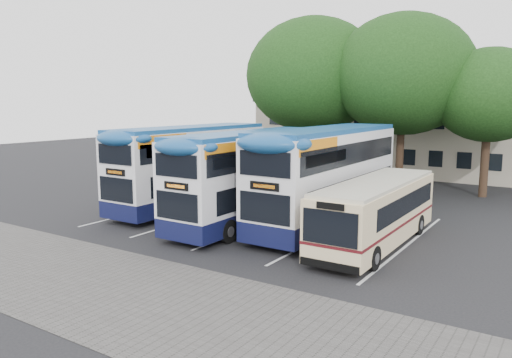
{
  "coord_description": "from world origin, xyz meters",
  "views": [
    {
      "loc": [
        8.89,
        -15.2,
        5.86
      ],
      "look_at": [
        -4.25,
        5.0,
        2.14
      ],
      "focal_mm": 35.0,
      "sensor_mm": 36.0,
      "label": 1
    }
  ],
  "objects_px": {
    "tree_right": "(489,95)",
    "bus_dd_right": "(328,172)",
    "tree_left": "(313,75)",
    "bus_dd_mid": "(252,173)",
    "bus_single": "(377,209)",
    "tree_mid": "(403,75)",
    "bus_dd_left": "(192,163)"
  },
  "relations": [
    {
      "from": "bus_single",
      "to": "bus_dd_mid",
      "type": "bearing_deg",
      "value": 176.32
    },
    {
      "from": "tree_left",
      "to": "bus_dd_mid",
      "type": "xyz_separation_m",
      "value": [
        3.23,
        -12.93,
        -5.31
      ]
    },
    {
      "from": "bus_dd_left",
      "to": "bus_dd_mid",
      "type": "xyz_separation_m",
      "value": [
        4.82,
        -1.27,
        -0.05
      ]
    },
    {
      "from": "tree_left",
      "to": "tree_right",
      "type": "height_order",
      "value": "tree_left"
    },
    {
      "from": "bus_dd_left",
      "to": "bus_dd_mid",
      "type": "distance_m",
      "value": 4.99
    },
    {
      "from": "tree_left",
      "to": "bus_dd_right",
      "type": "distance_m",
      "value": 14.14
    },
    {
      "from": "tree_mid",
      "to": "tree_right",
      "type": "distance_m",
      "value": 5.38
    },
    {
      "from": "tree_right",
      "to": "bus_dd_mid",
      "type": "relative_size",
      "value": 0.86
    },
    {
      "from": "tree_right",
      "to": "bus_single",
      "type": "xyz_separation_m",
      "value": [
        -1.91,
        -13.97,
        -4.75
      ]
    },
    {
      "from": "tree_right",
      "to": "bus_dd_mid",
      "type": "height_order",
      "value": "tree_right"
    },
    {
      "from": "tree_left",
      "to": "tree_right",
      "type": "distance_m",
      "value": 11.71
    },
    {
      "from": "tree_left",
      "to": "tree_right",
      "type": "xyz_separation_m",
      "value": [
        11.6,
        0.62,
        -1.49
      ]
    },
    {
      "from": "tree_mid",
      "to": "bus_dd_right",
      "type": "bearing_deg",
      "value": -89.34
    },
    {
      "from": "bus_dd_mid",
      "to": "bus_single",
      "type": "bearing_deg",
      "value": -3.68
    },
    {
      "from": "tree_right",
      "to": "bus_dd_left",
      "type": "height_order",
      "value": "tree_right"
    },
    {
      "from": "tree_right",
      "to": "bus_dd_left",
      "type": "relative_size",
      "value": 0.84
    },
    {
      "from": "bus_dd_left",
      "to": "bus_single",
      "type": "relative_size",
      "value": 1.2
    },
    {
      "from": "tree_left",
      "to": "bus_dd_left",
      "type": "bearing_deg",
      "value": -97.76
    },
    {
      "from": "tree_mid",
      "to": "bus_dd_mid",
      "type": "distance_m",
      "value": 14.51
    },
    {
      "from": "tree_left",
      "to": "bus_single",
      "type": "distance_m",
      "value": 17.64
    },
    {
      "from": "bus_dd_mid",
      "to": "bus_dd_right",
      "type": "bearing_deg",
      "value": 24.76
    },
    {
      "from": "tree_left",
      "to": "tree_right",
      "type": "relative_size",
      "value": 1.3
    },
    {
      "from": "bus_dd_mid",
      "to": "bus_dd_right",
      "type": "height_order",
      "value": "bus_dd_right"
    },
    {
      "from": "tree_mid",
      "to": "bus_single",
      "type": "height_order",
      "value": "tree_mid"
    },
    {
      "from": "tree_mid",
      "to": "tree_right",
      "type": "height_order",
      "value": "tree_mid"
    },
    {
      "from": "tree_right",
      "to": "bus_dd_mid",
      "type": "xyz_separation_m",
      "value": [
        -8.37,
        -13.55,
        -3.82
      ]
    },
    {
      "from": "bus_dd_left",
      "to": "bus_dd_right",
      "type": "relative_size",
      "value": 0.97
    },
    {
      "from": "tree_right",
      "to": "bus_dd_right",
      "type": "relative_size",
      "value": 0.82
    },
    {
      "from": "tree_left",
      "to": "bus_dd_mid",
      "type": "height_order",
      "value": "tree_left"
    },
    {
      "from": "bus_dd_left",
      "to": "bus_single",
      "type": "distance_m",
      "value": 11.45
    },
    {
      "from": "bus_dd_mid",
      "to": "bus_dd_right",
      "type": "xyz_separation_m",
      "value": [
        3.31,
        1.53,
        0.11
      ]
    },
    {
      "from": "bus_single",
      "to": "bus_dd_right",
      "type": "bearing_deg",
      "value": 148.33
    }
  ]
}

